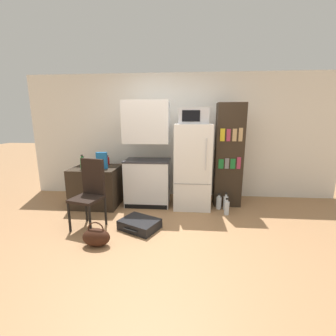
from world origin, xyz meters
name	(u,v)px	position (x,y,z in m)	size (l,w,h in m)	color
ground_plane	(160,241)	(0.00, 0.00, 0.00)	(24.00, 24.00, 0.00)	#A3754C
wall_back	(180,137)	(0.20, 2.00, 1.26)	(6.40, 0.10, 2.51)	white
side_table	(97,186)	(-1.35, 1.23, 0.37)	(0.84, 0.73, 0.73)	#2D2319
kitchen_hutch	(147,158)	(-0.39, 1.34, 0.91)	(0.84, 0.53, 1.94)	white
refrigerator	(192,167)	(0.45, 1.30, 0.77)	(0.66, 0.63, 1.53)	white
microwave	(193,116)	(0.45, 1.30, 1.67)	(0.51, 0.37, 0.27)	#B7B7BC
bookshelf	(229,156)	(1.12, 1.45, 0.95)	(0.50, 0.32, 1.90)	#2D2319
bottle_ketchup_red	(108,161)	(-1.22, 1.53, 0.81)	(0.06, 0.06, 0.18)	#AD1914
bottle_clear_short	(83,162)	(-1.60, 1.26, 0.82)	(0.09, 0.09, 0.20)	silver
bottle_green_tall	(82,163)	(-1.50, 1.03, 0.85)	(0.07, 0.07, 0.27)	#1E6028
bowl	(95,166)	(-1.37, 1.24, 0.75)	(0.12, 0.12, 0.03)	silver
cereal_box	(102,161)	(-1.18, 1.13, 0.88)	(0.19, 0.07, 0.30)	#1E66A8
chair	(90,188)	(-1.09, 0.38, 0.60)	(0.49, 0.49, 1.04)	black
suitcase_large_flat	(140,224)	(-0.35, 0.33, 0.07)	(0.67, 0.61, 0.14)	black
handbag	(96,237)	(-0.81, -0.18, 0.12)	(0.36, 0.20, 0.33)	#33190F
water_bottle_front	(226,203)	(1.06, 1.18, 0.13)	(0.08, 0.08, 0.32)	silver
water_bottle_middle	(219,202)	(0.95, 1.21, 0.12)	(0.09, 0.09, 0.29)	silver
water_bottle_back	(227,208)	(1.05, 0.96, 0.12)	(0.08, 0.08, 0.30)	silver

